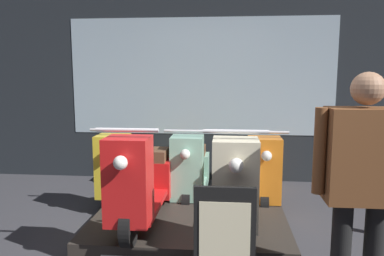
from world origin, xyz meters
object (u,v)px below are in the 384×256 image
scooter_display_left (143,182)px  scooter_backrow_1 (192,170)px  scooter_backrow_0 (126,169)px  scooter_display_right (234,185)px  price_sign_board (224,243)px  scooter_backrow_2 (260,172)px  person_right_browsing (362,174)px

scooter_display_left → scooter_backrow_1: scooter_display_left is taller
scooter_display_left → scooter_backrow_0: (-0.50, 1.18, -0.18)m
scooter_display_right → scooter_backrow_1: (-0.51, 1.18, -0.18)m
scooter_display_left → price_sign_board: 1.20m
price_sign_board → scooter_backrow_2: bearing=78.6°
scooter_display_right → price_sign_board: size_ratio=1.91×
scooter_display_left → scooter_display_right: size_ratio=1.00×
scooter_backrow_1 → price_sign_board: scooter_backrow_1 is taller
scooter_display_left → scooter_backrow_1: 1.25m
scooter_backrow_0 → scooter_backrow_1: 0.85m
scooter_backrow_0 → scooter_backrow_2: size_ratio=1.00×
scooter_display_left → price_sign_board: (0.78, -0.89, -0.15)m
scooter_backrow_0 → scooter_backrow_2: (1.70, 0.00, 0.00)m
scooter_display_right → person_right_browsing: bearing=-50.0°
scooter_backrow_0 → scooter_backrow_2: bearing=0.0°
person_right_browsing → price_sign_board: (-0.88, 0.06, -0.54)m
scooter_backrow_2 → person_right_browsing: size_ratio=0.98×
person_right_browsing → price_sign_board: 1.03m
scooter_display_right → price_sign_board: 0.91m
scooter_display_left → scooter_backrow_0: bearing=112.9°
person_right_browsing → scooter_backrow_0: bearing=135.3°
scooter_backrow_0 → price_sign_board: bearing=-58.3°
scooter_backrow_2 → person_right_browsing: 2.26m
person_right_browsing → price_sign_board: person_right_browsing is taller
scooter_display_right → scooter_backrow_2: size_ratio=1.00×
person_right_browsing → price_sign_board: bearing=175.9°
scooter_display_left → scooter_backrow_0: 1.30m
scooter_backrow_0 → scooter_display_right: bearing=-41.1°
scooter_display_right → scooter_backrow_2: bearing=73.9°
scooter_display_left → scooter_display_right: 0.86m
scooter_display_right → scooter_backrow_2: scooter_display_right is taller
scooter_backrow_1 → scooter_display_right: bearing=-66.8°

